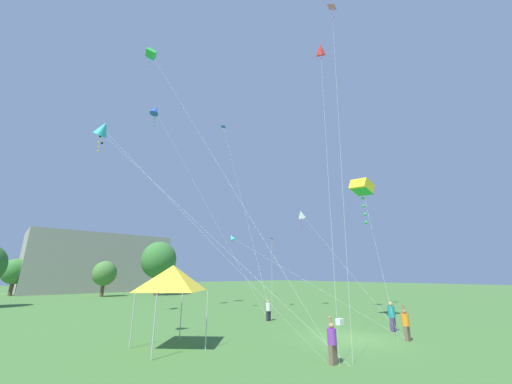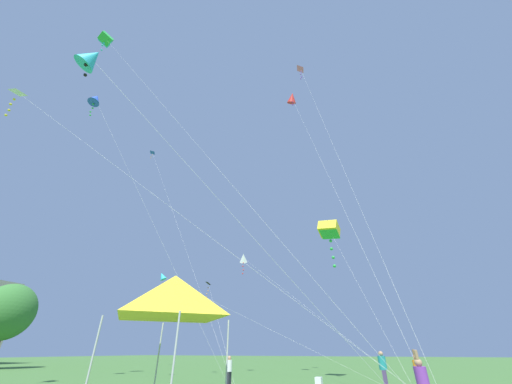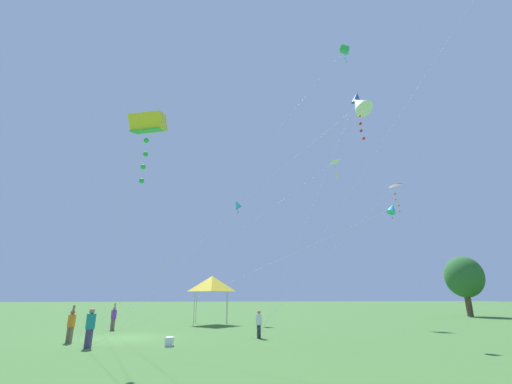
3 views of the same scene
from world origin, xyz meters
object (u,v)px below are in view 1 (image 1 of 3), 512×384
at_px(cooler_box, 340,322).
at_px(kite_red_diamond_4, 321,50).
at_px(kite_blue_delta_2, 224,129).
at_px(kite_yellow_box_7, 362,188).
at_px(person_white_shirt, 268,309).
at_px(kite_cyan_diamond_10, 103,129).
at_px(person_orange_shirt, 406,323).
at_px(kite_black_delta_6, 272,240).
at_px(person_teal_shirt, 392,315).
at_px(kite_cyan_diamond_1, 232,238).
at_px(kite_pink_delta_9, 332,9).
at_px(person_purple_shirt, 332,341).
at_px(kite_white_diamond_3, 301,214).
at_px(kite_blue_diamond_8, 155,110).
at_px(kite_green_box_5, 151,54).
at_px(festival_tent, 173,278).
at_px(kite_white_delta_0, 101,133).

bearing_deg(cooler_box, kite_red_diamond_4, 24.12).
xyz_separation_m(kite_blue_delta_2, kite_yellow_box_7, (-1.54, -22.76, -15.22)).
relative_size(person_white_shirt, kite_yellow_box_7, 0.13).
xyz_separation_m(kite_blue_delta_2, kite_cyan_diamond_10, (-20.16, -17.39, -14.32)).
relative_size(kite_blue_delta_2, kite_yellow_box_7, 2.36).
bearing_deg(person_orange_shirt, kite_black_delta_6, 72.99).
distance_m(kite_black_delta_6, kite_cyan_diamond_10, 21.07).
relative_size(person_teal_shirt, kite_cyan_diamond_1, 0.11).
height_order(cooler_box, kite_pink_delta_9, kite_pink_delta_9).
distance_m(person_purple_shirt, kite_red_diamond_4, 25.73).
distance_m(kite_blue_delta_2, kite_cyan_diamond_10, 30.23).
height_order(kite_yellow_box_7, kite_cyan_diamond_10, kite_cyan_diamond_10).
relative_size(person_orange_shirt, kite_white_diamond_3, 0.14).
height_order(cooler_box, kite_white_diamond_3, kite_white_diamond_3).
bearing_deg(kite_blue_diamond_8, kite_green_box_5, -166.67).
relative_size(festival_tent, kite_white_diamond_3, 0.29).
xyz_separation_m(kite_white_diamond_3, kite_blue_diamond_8, (-15.36, 6.97, 10.39)).
xyz_separation_m(kite_green_box_5, kite_cyan_diamond_10, (-5.48, -10.66, -15.55)).
height_order(festival_tent, person_teal_shirt, festival_tent).
relative_size(person_white_shirt, kite_white_delta_0, 0.07).
distance_m(festival_tent, kite_cyan_diamond_10, 9.17).
bearing_deg(kite_yellow_box_7, kite_cyan_diamond_1, 102.63).
distance_m(kite_blue_delta_2, kite_green_box_5, 16.20).
xyz_separation_m(festival_tent, kite_yellow_box_7, (14.82, -3.13, 7.15)).
height_order(festival_tent, kite_black_delta_6, kite_black_delta_6).
relative_size(person_purple_shirt, kite_white_delta_0, 0.09).
bearing_deg(kite_green_box_5, person_teal_shirt, -59.42).
distance_m(person_orange_shirt, kite_blue_diamond_8, 29.14).
relative_size(person_purple_shirt, kite_blue_delta_2, 0.07).
height_order(kite_cyan_diamond_1, kite_cyan_diamond_10, kite_cyan_diamond_10).
bearing_deg(person_purple_shirt, cooler_box, -102.43).
xyz_separation_m(person_white_shirt, kite_blue_diamond_8, (-6.75, 10.26, 19.63)).
distance_m(kite_black_delta_6, kite_yellow_box_7, 12.25).
distance_m(kite_green_box_5, kite_blue_diamond_8, 6.56).
xyz_separation_m(person_white_shirt, kite_black_delta_6, (6.20, 5.71, 6.36)).
xyz_separation_m(person_orange_shirt, kite_cyan_diamond_10, (-14.22, 9.30, 10.43)).
bearing_deg(cooler_box, kite_black_delta_6, 70.77).
bearing_deg(kite_blue_delta_2, kite_cyan_diamond_10, -139.22).
bearing_deg(festival_tent, kite_black_delta_6, 28.58).
height_order(person_white_shirt, kite_white_diamond_3, kite_white_diamond_3).
distance_m(cooler_box, kite_yellow_box_7, 10.64).
bearing_deg(kite_cyan_diamond_1, person_purple_shirt, -114.36).
distance_m(kite_green_box_5, kite_cyan_diamond_10, 19.64).
relative_size(festival_tent, kite_blue_diamond_8, 0.19).
xyz_separation_m(kite_white_diamond_3, kite_black_delta_6, (-2.41, 2.41, -2.88)).
bearing_deg(kite_black_delta_6, person_purple_shirt, -127.88).
bearing_deg(kite_white_delta_0, kite_green_box_5, 10.83).
bearing_deg(kite_blue_diamond_8, kite_cyan_diamond_1, -16.25).
bearing_deg(person_orange_shirt, cooler_box, 73.32).
height_order(cooler_box, person_purple_shirt, person_purple_shirt).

